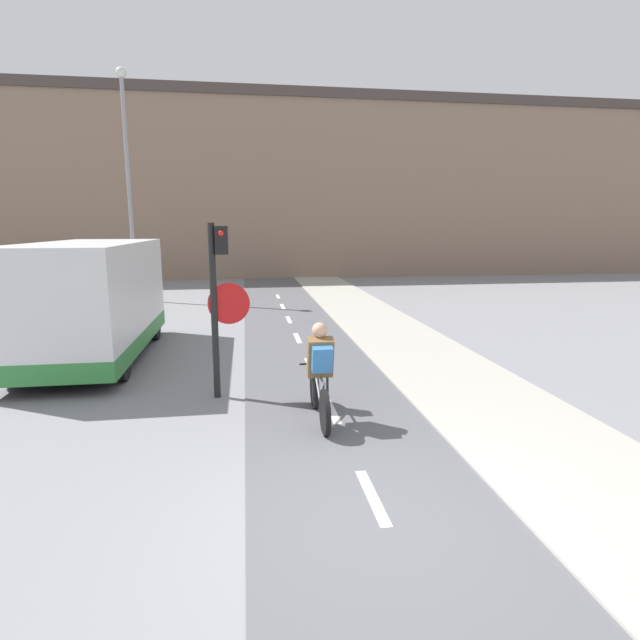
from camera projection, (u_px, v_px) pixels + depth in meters
The scene contains 8 objects.
ground_plane at pixel (386, 527), 4.70m from camera, with size 120.00×120.00×0.00m, color gray.
bike_lane at pixel (385, 525), 4.71m from camera, with size 2.62×60.00×0.02m.
sidewalk_strip at pixel (625, 503), 5.06m from camera, with size 2.40×60.00×0.05m.
building_row_background at pixel (265, 188), 28.15m from camera, with size 60.00×5.20×9.69m.
traffic_light_pole at pixel (219, 291), 7.94m from camera, with size 0.67×0.25×2.84m.
street_lamp_far at pixel (128, 166), 17.90m from camera, with size 0.36×0.36×8.21m.
cyclist_near at pixel (320, 375), 7.09m from camera, with size 0.46×1.66×1.46m.
van at pixel (92, 303), 10.42m from camera, with size 2.05×5.25×2.45m.
Camera 1 is at (-1.24, -4.12, 2.80)m, focal length 28.00 mm.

